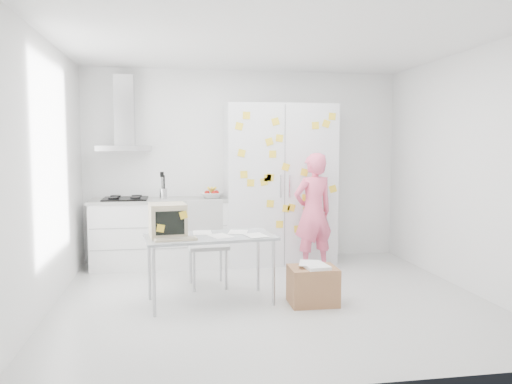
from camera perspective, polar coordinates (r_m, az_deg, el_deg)
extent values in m
cube|color=silver|center=(5.47, 1.72, -12.19)|extent=(4.50, 4.00, 0.02)
cube|color=white|center=(7.19, -1.34, 3.03)|extent=(4.50, 0.02, 2.70)
cube|color=white|center=(5.27, -23.01, 1.81)|extent=(0.02, 4.00, 2.70)
cube|color=white|center=(6.08, 23.08, 2.21)|extent=(0.02, 4.00, 2.70)
cube|color=white|center=(5.32, 1.81, 16.86)|extent=(4.50, 4.00, 0.02)
cube|color=white|center=(6.92, -10.88, -4.73)|extent=(1.80, 0.60, 0.88)
cube|color=gray|center=(6.60, -10.97, -3.99)|extent=(1.76, 0.01, 0.01)
cube|color=gray|center=(6.65, -10.93, -6.37)|extent=(1.76, 0.01, 0.01)
cube|color=#9E9E99|center=(6.86, -10.95, -0.94)|extent=(1.84, 0.63, 0.04)
cube|color=black|center=(6.88, -14.70, -0.79)|extent=(0.58, 0.50, 0.03)
cylinder|color=black|center=(6.77, -15.98, -0.66)|extent=(0.14, 0.14, 0.02)
cylinder|color=black|center=(6.75, -13.61, -0.62)|extent=(0.14, 0.14, 0.02)
cylinder|color=black|center=(7.01, -15.76, -0.46)|extent=(0.14, 0.14, 0.02)
cylinder|color=black|center=(6.99, -13.47, -0.42)|extent=(0.14, 0.14, 0.02)
cylinder|color=silver|center=(6.85, -10.54, -0.19)|extent=(0.10, 0.10, 0.14)
cylinder|color=black|center=(6.85, -10.68, 0.65)|extent=(0.01, 0.01, 0.30)
cylinder|color=black|center=(6.83, -10.41, 0.64)|extent=(0.01, 0.01, 0.30)
cylinder|color=black|center=(6.86, -10.51, 0.66)|extent=(0.01, 0.01, 0.30)
cube|color=black|center=(6.84, -10.70, 1.99)|extent=(0.05, 0.01, 0.07)
imported|color=white|center=(6.87, -5.11, -0.37)|extent=(0.31, 0.31, 0.08)
sphere|color=#B2140F|center=(6.88, -5.62, -0.14)|extent=(0.08, 0.08, 0.08)
sphere|color=#B2140F|center=(6.82, -4.83, -0.18)|extent=(0.08, 0.08, 0.08)
sphere|color=#B2140F|center=(6.91, -4.56, -0.11)|extent=(0.08, 0.08, 0.08)
cylinder|color=yellow|center=(6.88, -5.29, 0.24)|extent=(0.09, 0.17, 0.10)
cylinder|color=yellow|center=(6.88, -5.09, 0.24)|extent=(0.04, 0.17, 0.10)
cylinder|color=yellow|center=(6.88, -4.88, 0.25)|extent=(0.08, 0.17, 0.10)
cube|color=silver|center=(6.90, -14.79, 4.84)|extent=(0.70, 0.48, 0.07)
cube|color=silver|center=(7.03, -14.80, 8.93)|extent=(0.26, 0.24, 0.95)
cube|color=silver|center=(6.97, 2.71, 0.90)|extent=(1.50, 0.65, 2.20)
cube|color=slate|center=(6.65, 3.31, 0.68)|extent=(0.01, 0.01, 2.16)
cube|color=silver|center=(6.62, 2.82, 0.67)|extent=(0.02, 0.02, 0.30)
cube|color=silver|center=(6.65, 3.83, 0.68)|extent=(0.02, 0.02, 0.30)
cube|color=yellow|center=(6.73, 6.81, 7.56)|extent=(0.10, 0.00, 0.10)
cube|color=yellow|center=(6.78, 8.03, 7.74)|extent=(0.12, 0.00, 0.12)
cube|color=yellow|center=(6.83, 8.78, 0.35)|extent=(0.12, 0.00, 0.12)
cube|color=yellow|center=(6.59, 1.34, 1.63)|extent=(0.10, 0.00, 0.10)
cube|color=yellow|center=(6.63, 3.42, 2.87)|extent=(0.12, 0.00, 0.12)
cube|color=yellow|center=(6.76, 6.40, -1.33)|extent=(0.12, 0.00, 0.12)
cube|color=yellow|center=(6.63, 1.64, -1.34)|extent=(0.10, 0.00, 0.10)
cube|color=yellow|center=(6.60, 2.24, 8.05)|extent=(0.12, 0.00, 0.12)
cube|color=yellow|center=(6.70, 4.07, -1.78)|extent=(0.12, 0.00, 0.12)
cube|color=yellow|center=(6.74, 6.71, 1.50)|extent=(0.12, 0.00, 0.12)
cube|color=yellow|center=(6.73, 5.70, -0.65)|extent=(0.10, 0.00, 0.10)
cube|color=yellow|center=(6.58, 1.54, 5.77)|extent=(0.12, 0.00, 0.12)
cube|color=yellow|center=(6.56, -0.61, 1.05)|extent=(0.10, 0.00, 0.10)
cube|color=yellow|center=(6.53, -1.39, 2.02)|extent=(0.10, 0.00, 0.10)
cube|color=yellow|center=(6.52, -1.94, 7.52)|extent=(0.11, 0.00, 0.11)
cube|color=yellow|center=(6.69, 2.71, -3.71)|extent=(0.10, 0.00, 0.10)
cube|color=yellow|center=(6.60, 1.64, 1.68)|extent=(0.11, 0.00, 0.11)
cube|color=yellow|center=(6.84, 7.68, -3.49)|extent=(0.11, 0.00, 0.11)
cube|color=yellow|center=(6.81, 8.71, 8.54)|extent=(0.10, 0.00, 0.10)
cube|color=yellow|center=(6.59, 1.92, 4.35)|extent=(0.10, 0.00, 0.10)
cube|color=yellow|center=(6.58, 0.92, 1.18)|extent=(0.11, 0.00, 0.11)
cube|color=yellow|center=(6.76, 4.78, -4.23)|extent=(0.10, 0.00, 0.10)
cube|color=yellow|center=(6.54, -1.10, 8.74)|extent=(0.10, 0.00, 0.10)
cube|color=yellow|center=(6.52, -1.66, 4.47)|extent=(0.12, 0.00, 0.12)
cube|color=yellow|center=(6.75, 5.83, -2.09)|extent=(0.11, 0.00, 0.11)
cube|color=yellow|center=(6.61, 2.70, 6.16)|extent=(0.11, 0.00, 0.11)
cube|color=yellow|center=(6.70, 5.55, 2.26)|extent=(0.11, 0.00, 0.11)
cube|color=yellow|center=(6.68, 3.46, -1.89)|extent=(0.11, 0.00, 0.11)
imported|color=#FF6387|center=(6.53, 6.56, -2.33)|extent=(0.64, 0.51, 1.54)
cube|color=#9FA5A9|center=(5.19, -5.28, -5.14)|extent=(1.38, 0.81, 0.03)
cylinder|color=#B4B4B9|center=(4.92, -11.59, -10.05)|extent=(0.04, 0.04, 0.68)
cylinder|color=#B4B4B9|center=(5.16, 2.00, -9.24)|extent=(0.04, 0.04, 0.68)
cylinder|color=#B4B4B9|center=(5.45, -12.09, -8.56)|extent=(0.04, 0.04, 0.68)
cylinder|color=#B4B4B9|center=(5.66, 0.24, -7.92)|extent=(0.04, 0.04, 0.68)
cube|color=beige|center=(5.17, -10.06, -3.18)|extent=(0.40, 0.42, 0.34)
cube|color=beige|center=(4.98, -9.80, -3.50)|extent=(0.34, 0.06, 0.30)
cube|color=black|center=(4.97, -9.79, -3.52)|extent=(0.28, 0.04, 0.23)
cube|color=yellow|center=(4.96, -10.86, -4.10)|extent=(0.09, 0.01, 0.09)
cube|color=yellow|center=(4.97, -8.29, -2.62)|extent=(0.09, 0.01, 0.09)
cube|color=beige|center=(4.96, -9.17, -5.36)|extent=(0.43, 0.19, 0.02)
cube|color=gray|center=(4.96, -9.17, -5.20)|extent=(0.39, 0.15, 0.01)
cube|color=white|center=(5.16, -4.15, -5.02)|extent=(0.29, 0.33, 0.00)
cube|color=white|center=(5.37, -2.06, -4.59)|extent=(0.25, 0.32, 0.00)
cube|color=white|center=(5.16, -0.04, -4.97)|extent=(0.25, 0.32, 0.00)
cube|color=white|center=(5.36, -6.16, -4.64)|extent=(0.20, 0.28, 0.00)
cube|color=#AFAFAD|center=(5.83, -5.54, -6.13)|extent=(0.48, 0.48, 0.04)
cube|color=#AFAFAD|center=(5.98, -5.83, -3.24)|extent=(0.43, 0.06, 0.49)
cylinder|color=#AAABAF|center=(5.69, -7.09, -9.03)|extent=(0.03, 0.03, 0.46)
cylinder|color=#AAABAF|center=(5.74, -3.44, -8.87)|extent=(0.03, 0.03, 0.46)
cylinder|color=#AAABAF|center=(6.04, -7.49, -8.19)|extent=(0.03, 0.03, 0.46)
cylinder|color=#AAABAF|center=(6.09, -4.05, -8.05)|extent=(0.03, 0.03, 0.46)
cube|color=#9E6B44|center=(5.27, 6.51, -10.57)|extent=(0.49, 0.39, 0.39)
cube|color=white|center=(5.21, 6.80, -8.39)|extent=(0.26, 0.33, 0.03)
cube|color=white|center=(5.24, 6.11, -8.07)|extent=(0.28, 0.34, 0.00)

